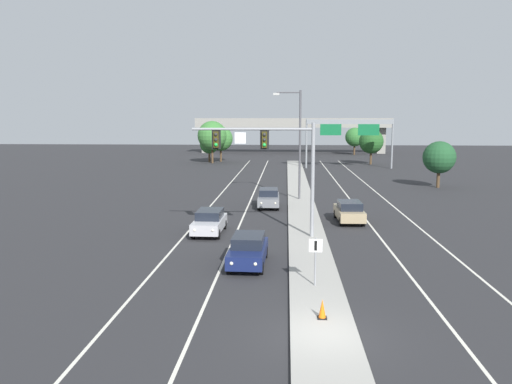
% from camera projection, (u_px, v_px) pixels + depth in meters
% --- Properties ---
extents(ground_plane, '(260.00, 260.00, 0.00)m').
position_uv_depth(ground_plane, '(324.00, 336.00, 17.87)').
color(ground_plane, '#28282B').
extents(median_island, '(2.40, 110.00, 0.15)m').
position_uv_depth(median_island, '(305.00, 227.00, 35.64)').
color(median_island, '#9E9B93').
rests_on(median_island, ground).
extents(lane_stripe_oncoming_center, '(0.14, 100.00, 0.01)m').
position_uv_depth(lane_stripe_oncoming_center, '(247.00, 209.00, 42.84)').
color(lane_stripe_oncoming_center, silver).
rests_on(lane_stripe_oncoming_center, ground).
extents(lane_stripe_receding_center, '(0.14, 100.00, 0.01)m').
position_uv_depth(lane_stripe_receding_center, '(359.00, 210.00, 42.29)').
color(lane_stripe_receding_center, silver).
rests_on(lane_stripe_receding_center, ground).
extents(edge_stripe_left, '(0.14, 100.00, 0.01)m').
position_uv_depth(edge_stripe_left, '(208.00, 209.00, 43.04)').
color(edge_stripe_left, silver).
rests_on(edge_stripe_left, ground).
extents(edge_stripe_right, '(0.14, 100.00, 0.01)m').
position_uv_depth(edge_stripe_right, '(399.00, 211.00, 42.09)').
color(edge_stripe_right, silver).
rests_on(edge_stripe_right, ground).
extents(overhead_signal_mast, '(7.71, 0.44, 7.20)m').
position_uv_depth(overhead_signal_mast, '(273.00, 155.00, 31.74)').
color(overhead_signal_mast, gray).
rests_on(overhead_signal_mast, median_island).
extents(median_sign_post, '(0.60, 0.10, 2.20)m').
position_uv_depth(median_sign_post, '(315.00, 254.00, 22.66)').
color(median_sign_post, gray).
rests_on(median_sign_post, median_island).
extents(street_lamp_median, '(2.58, 0.28, 10.00)m').
position_uv_depth(street_lamp_median, '(298.00, 138.00, 46.63)').
color(street_lamp_median, '#4C4C51').
rests_on(street_lamp_median, median_island).
extents(car_oncoming_navy, '(1.93, 4.51, 1.58)m').
position_uv_depth(car_oncoming_navy, '(248.00, 250.00, 26.46)').
color(car_oncoming_navy, '#141E4C').
rests_on(car_oncoming_navy, ground).
extents(car_oncoming_silver, '(1.88, 4.49, 1.58)m').
position_uv_depth(car_oncoming_silver, '(210.00, 221.00, 33.70)').
color(car_oncoming_silver, '#B7B7BC').
rests_on(car_oncoming_silver, ground).
extents(car_oncoming_grey, '(1.89, 4.50, 1.58)m').
position_uv_depth(car_oncoming_grey, '(269.00, 198.00, 43.78)').
color(car_oncoming_grey, slate).
rests_on(car_oncoming_grey, ground).
extents(car_receding_tan, '(1.92, 4.51, 1.58)m').
position_uv_depth(car_receding_tan, '(349.00, 211.00, 37.44)').
color(car_receding_tan, tan).
rests_on(car_receding_tan, ground).
extents(traffic_cone_median_nose, '(0.36, 0.36, 0.74)m').
position_uv_depth(traffic_cone_median_nose, '(322.00, 309.00, 19.06)').
color(traffic_cone_median_nose, black).
rests_on(traffic_cone_median_nose, median_island).
extents(highway_sign_gantry, '(13.28, 0.42, 7.50)m').
position_uv_depth(highway_sign_gantry, '(350.00, 128.00, 77.07)').
color(highway_sign_gantry, gray).
rests_on(highway_sign_gantry, ground).
extents(overpass_bridge, '(42.40, 6.40, 7.65)m').
position_uv_depth(overpass_bridge, '(293.00, 127.00, 111.43)').
color(overpass_bridge, gray).
rests_on(overpass_bridge, ground).
extents(tree_far_left_c, '(3.30, 3.30, 4.78)m').
position_uv_depth(tree_far_left_c, '(209.00, 144.00, 88.80)').
color(tree_far_left_c, '#4C3823').
rests_on(tree_far_left_c, ground).
extents(tree_far_left_b, '(4.28, 4.28, 6.20)m').
position_uv_depth(tree_far_left_b, '(221.00, 139.00, 89.59)').
color(tree_far_left_b, '#4C3823').
rests_on(tree_far_left_b, ground).
extents(tree_far_left_a, '(4.97, 4.97, 7.18)m').
position_uv_depth(tree_far_left_a, '(212.00, 136.00, 86.23)').
color(tree_far_left_a, '#4C3823').
rests_on(tree_far_left_a, ground).
extents(tree_far_right_c, '(3.55, 3.55, 5.14)m').
position_uv_depth(tree_far_right_c, '(439.00, 157.00, 55.79)').
color(tree_far_right_c, '#4C3823').
rests_on(tree_far_right_c, ground).
extents(tree_far_right_b, '(3.94, 3.94, 5.71)m').
position_uv_depth(tree_far_right_b, '(355.00, 137.00, 106.23)').
color(tree_far_right_b, '#4C3823').
rests_on(tree_far_right_b, ground).
extents(tree_far_right_a, '(4.04, 4.04, 5.84)m').
position_uv_depth(tree_far_right_a, '(371.00, 141.00, 84.05)').
color(tree_far_right_a, '#4C3823').
rests_on(tree_far_right_a, ground).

